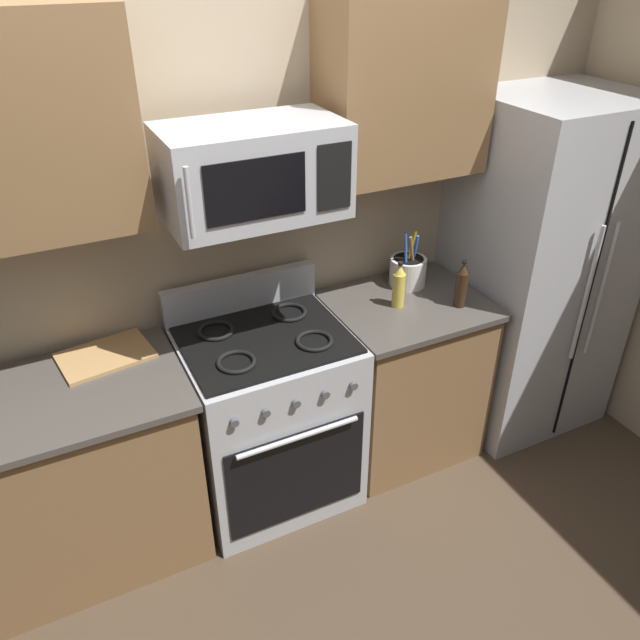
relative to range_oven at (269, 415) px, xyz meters
The scene contains 12 objects.
ground_plane 0.82m from the range_oven, 90.00° to the right, with size 16.00×16.00×0.00m, color #473828.
wall_back 0.92m from the range_oven, 90.00° to the left, with size 8.00×0.10×2.60m, color tan.
counter_left 0.97m from the range_oven, behind, with size 1.16×0.65×0.91m.
range_oven is the anchor object (origin of this frame).
counter_right 0.77m from the range_oven, ahead, with size 0.76×0.65×0.91m.
refrigerator 1.64m from the range_oven, ahead, with size 0.82×0.76×1.84m.
microwave 1.21m from the range_oven, 90.07° to the left, with size 0.71×0.44×0.37m.
upper_cabinets_right 1.63m from the range_oven, 12.71° to the left, with size 0.75×0.34×0.77m.
utensil_crock 1.02m from the range_oven, 10.69° to the left, with size 0.19×0.19×0.31m.
cutting_board 0.82m from the range_oven, 164.97° to the left, with size 0.38×0.26×0.02m, color tan.
bottle_oil 0.89m from the range_oven, ahead, with size 0.06×0.06×0.24m.
bottle_soy 1.13m from the range_oven, ahead, with size 0.06×0.06×0.24m.
Camera 1 is at (-0.82, -1.56, 2.46)m, focal length 35.32 mm.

